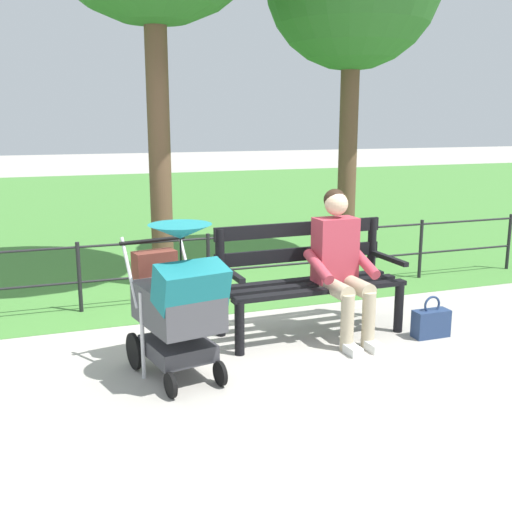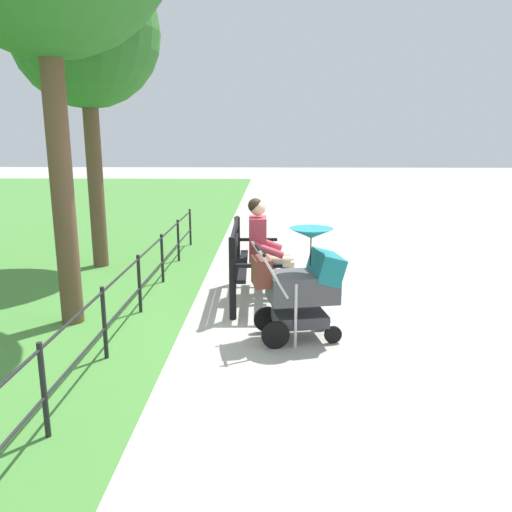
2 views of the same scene
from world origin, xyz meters
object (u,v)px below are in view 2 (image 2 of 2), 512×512
object	(u,v)px
stroller	(303,283)
tree_behind_fence	(85,34)
park_bench	(248,259)
handbag	(286,271)
person_on_bench	(266,244)

from	to	relation	value
stroller	tree_behind_fence	xyz separation A→B (m)	(-2.97, -3.07, 2.92)
park_bench	tree_behind_fence	bearing A→B (deg)	-124.36
park_bench	handbag	bearing A→B (deg)	152.12
person_on_bench	handbag	distance (m)	0.97
person_on_bench	park_bench	bearing A→B (deg)	-47.15
person_on_bench	tree_behind_fence	distance (m)	4.17
stroller	handbag	xyz separation A→B (m)	(-2.25, -0.11, -0.47)
handbag	tree_behind_fence	size ratio (longest dim) A/B	0.08
handbag	tree_behind_fence	xyz separation A→B (m)	(-0.73, -2.96, 3.38)
stroller	handbag	distance (m)	2.30
park_bench	stroller	distance (m)	1.43
stroller	handbag	size ratio (longest dim) A/B	3.11
park_bench	stroller	bearing A→B (deg)	25.25
stroller	tree_behind_fence	distance (m)	5.17
tree_behind_fence	stroller	bearing A→B (deg)	45.89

